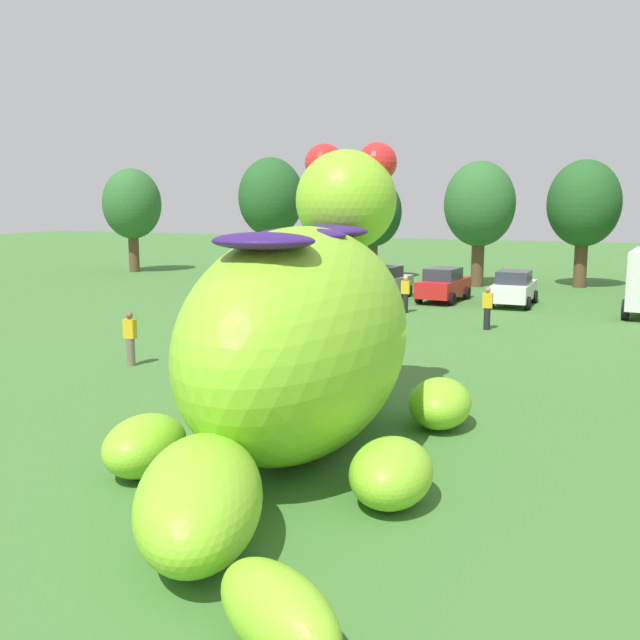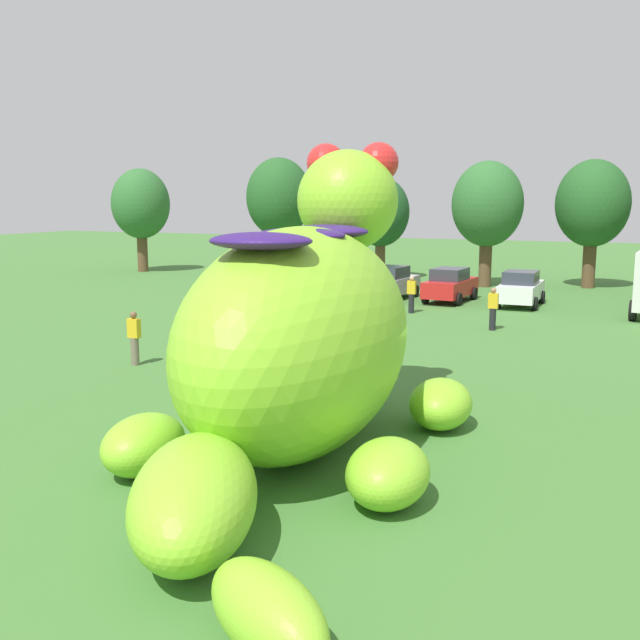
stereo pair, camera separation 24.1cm
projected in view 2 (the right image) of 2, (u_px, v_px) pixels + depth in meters
ground_plane at (345, 446)px, 15.52m from camera, size 160.00×160.00×0.00m
giant_inflatable_creature at (301, 336)px, 14.97m from camera, size 7.37×12.46×6.54m
car_orange at (276, 279)px, 39.77m from camera, size 2.01×4.13×1.72m
car_black at (333, 280)px, 39.08m from camera, size 1.99×4.13×1.72m
car_silver at (390, 283)px, 38.05m from camera, size 2.25×4.25×1.72m
car_red at (450, 285)px, 37.05m from camera, size 2.21×4.23×1.72m
car_white at (521, 288)px, 35.56m from camera, size 1.98×4.12×1.72m
tree_far_left at (141, 204)px, 51.87m from camera, size 4.11×4.11×7.29m
tree_left at (279, 198)px, 50.10m from camera, size 4.49×4.49×7.96m
tree_mid_left at (381, 213)px, 46.98m from camera, size 3.69×3.69×6.55m
tree_centre_left at (487, 205)px, 42.71m from camera, size 4.15×4.15×7.37m
tree_centre at (593, 204)px, 42.16m from camera, size 4.18×4.18×7.43m
spectator_near_inflatable at (493, 309)px, 29.00m from camera, size 0.38×0.26×1.71m
spectator_mid_field at (134, 338)px, 22.90m from camera, size 0.38×0.26×1.71m
spectator_wandering at (411, 295)px, 33.37m from camera, size 0.38×0.26×1.71m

